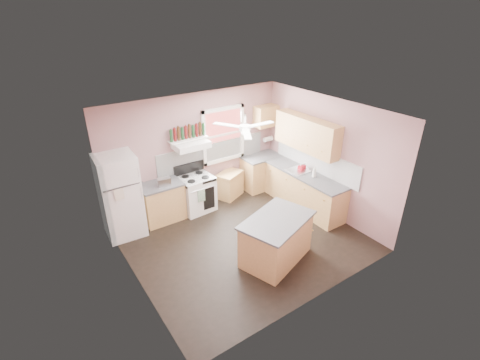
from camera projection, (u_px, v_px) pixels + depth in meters
floor at (244, 240)px, 7.29m from camera, size 4.50×4.50×0.00m
ceiling at (245, 114)px, 6.07m from camera, size 4.50×4.50×0.00m
wall_back at (195, 150)px, 8.17m from camera, size 4.50×0.05×2.70m
wall_right at (327, 156)px, 7.83m from camera, size 0.05×4.00×2.70m
wall_left at (128, 219)px, 5.53m from camera, size 0.05×4.00×2.70m
backsplash_back at (213, 153)px, 8.45m from camera, size 2.90×0.03×0.55m
backsplash_right at (315, 160)px, 8.11m from camera, size 0.03×2.60×0.55m
window_view at (223, 135)px, 8.41m from camera, size 1.00×0.02×1.20m
window_frame at (223, 135)px, 8.39m from camera, size 1.16×0.07×1.36m
refrigerator at (120, 196)px, 7.12m from camera, size 0.80×0.78×1.80m
base_cabinet_left at (162, 203)px, 7.81m from camera, size 0.90×0.60×0.86m
counter_left at (160, 185)px, 7.61m from camera, size 0.92×0.62×0.04m
toaster at (164, 182)px, 7.49m from camera, size 0.30×0.20×0.18m
stove at (196, 194)px, 8.18m from camera, size 0.80×0.68×0.86m
range_hood at (191, 145)px, 7.73m from camera, size 0.78×0.50×0.14m
bottle_shelf at (188, 139)px, 7.78m from camera, size 0.90×0.26×0.03m
cart at (230, 184)px, 8.82m from camera, size 0.78×0.66×0.65m
base_cabinet_corner at (261, 172)px, 9.23m from camera, size 1.00×0.60×0.86m
base_cabinet_right at (304, 191)px, 8.30m from camera, size 0.60×2.20×0.86m
counter_corner at (262, 157)px, 9.03m from camera, size 1.02×0.62×0.04m
counter_right at (305, 174)px, 8.09m from camera, size 0.62×2.22×0.04m
sink at (299, 171)px, 8.23m from camera, size 0.55×0.45×0.03m
faucet at (304, 166)px, 8.28m from camera, size 0.03×0.03×0.14m
upper_cabinet_right at (307, 134)px, 7.91m from camera, size 0.33×1.80×0.76m
upper_cabinet_corner at (266, 116)px, 8.77m from camera, size 0.60×0.33×0.52m
paper_towel at (268, 139)px, 9.14m from camera, size 0.26×0.12×0.12m
island at (276, 240)px, 6.56m from camera, size 1.51×1.21×0.86m
island_top at (277, 220)px, 6.36m from camera, size 1.61×1.31×0.04m
ceiling_fan_hub at (245, 128)px, 6.19m from camera, size 0.20×0.20×0.08m
soap_bottle at (314, 172)px, 7.85m from camera, size 0.14×0.14×0.26m
red_caddy at (302, 167)px, 8.27m from camera, size 0.20×0.15×0.10m
wine_bottles at (188, 132)px, 7.70m from camera, size 0.86×0.06×0.31m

